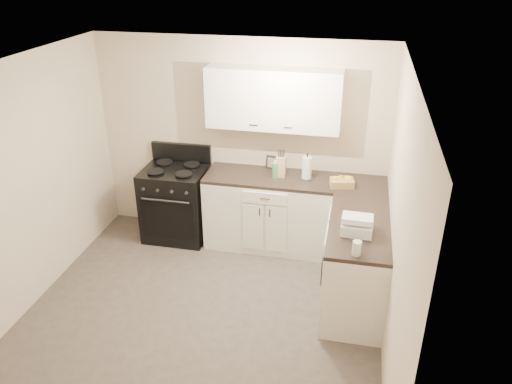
% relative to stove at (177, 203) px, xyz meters
% --- Properties ---
extents(floor, '(3.60, 3.60, 0.00)m').
position_rel_stove_xyz_m(floor, '(0.78, -1.48, -0.46)').
color(floor, '#473F38').
rests_on(floor, ground).
extents(ceiling, '(3.60, 3.60, 0.00)m').
position_rel_stove_xyz_m(ceiling, '(0.78, -1.48, 2.04)').
color(ceiling, white).
rests_on(ceiling, wall_back).
extents(wall_back, '(3.60, 0.00, 3.60)m').
position_rel_stove_xyz_m(wall_back, '(0.78, 0.32, 0.79)').
color(wall_back, beige).
rests_on(wall_back, ground).
extents(wall_right, '(0.00, 3.60, 3.60)m').
position_rel_stove_xyz_m(wall_right, '(2.58, -1.48, 0.79)').
color(wall_right, beige).
rests_on(wall_right, ground).
extents(wall_left, '(0.00, 3.60, 3.60)m').
position_rel_stove_xyz_m(wall_left, '(-1.02, -1.48, 0.79)').
color(wall_left, beige).
rests_on(wall_left, ground).
extents(wall_front, '(3.60, 0.00, 3.60)m').
position_rel_stove_xyz_m(wall_front, '(0.78, -3.28, 0.79)').
color(wall_front, beige).
rests_on(wall_front, ground).
extents(base_cabinets_back, '(1.55, 0.60, 0.90)m').
position_rel_stove_xyz_m(base_cabinets_back, '(1.20, 0.02, -0.01)').
color(base_cabinets_back, white).
rests_on(base_cabinets_back, floor).
extents(base_cabinets_right, '(0.60, 1.90, 0.90)m').
position_rel_stove_xyz_m(base_cabinets_right, '(2.28, -0.63, -0.01)').
color(base_cabinets_right, white).
rests_on(base_cabinets_right, floor).
extents(countertop_back, '(1.55, 0.60, 0.04)m').
position_rel_stove_xyz_m(countertop_back, '(1.20, 0.02, 0.46)').
color(countertop_back, black).
rests_on(countertop_back, base_cabinets_back).
extents(countertop_right, '(0.60, 1.90, 0.04)m').
position_rel_stove_xyz_m(countertop_right, '(2.28, -0.63, 0.46)').
color(countertop_right, black).
rests_on(countertop_right, base_cabinets_right).
extents(upper_cabinets, '(1.55, 0.30, 0.70)m').
position_rel_stove_xyz_m(upper_cabinets, '(1.20, 0.18, 1.38)').
color(upper_cabinets, white).
rests_on(upper_cabinets, wall_back).
extents(stove, '(0.78, 0.67, 0.94)m').
position_rel_stove_xyz_m(stove, '(0.00, 0.00, 0.00)').
color(stove, black).
rests_on(stove, floor).
extents(knife_block, '(0.12, 0.10, 0.25)m').
position_rel_stove_xyz_m(knife_block, '(1.33, 0.06, 0.60)').
color(knife_block, tan).
rests_on(knife_block, countertop_back).
extents(paper_towel, '(0.14, 0.14, 0.27)m').
position_rel_stove_xyz_m(paper_towel, '(1.63, 0.06, 0.62)').
color(paper_towel, white).
rests_on(paper_towel, countertop_back).
extents(soap_bottle, '(0.08, 0.08, 0.19)m').
position_rel_stove_xyz_m(soap_bottle, '(1.26, 0.00, 0.58)').
color(soap_bottle, green).
rests_on(soap_bottle, countertop_back).
extents(picture_frame, '(0.14, 0.07, 0.17)m').
position_rel_stove_xyz_m(picture_frame, '(1.18, 0.26, 0.56)').
color(picture_frame, black).
rests_on(picture_frame, countertop_back).
extents(wicker_basket, '(0.29, 0.22, 0.09)m').
position_rel_stove_xyz_m(wicker_basket, '(2.05, -0.08, 0.52)').
color(wicker_basket, tan).
rests_on(wicker_basket, countertop_right).
extents(countertop_grill, '(0.30, 0.28, 0.11)m').
position_rel_stove_xyz_m(countertop_grill, '(2.25, -1.07, 0.53)').
color(countertop_grill, white).
rests_on(countertop_grill, countertop_right).
extents(glass_jar, '(0.09, 0.09, 0.14)m').
position_rel_stove_xyz_m(glass_jar, '(2.26, -1.48, 0.55)').
color(glass_jar, silver).
rests_on(glass_jar, countertop_right).
extents(oven_mitt_near, '(0.02, 0.16, 0.28)m').
position_rel_stove_xyz_m(oven_mitt_near, '(1.95, -1.07, -0.01)').
color(oven_mitt_near, black).
rests_on(oven_mitt_near, base_cabinets_right).
extents(oven_mitt_far, '(0.02, 0.14, 0.25)m').
position_rel_stove_xyz_m(oven_mitt_far, '(1.95, -1.07, 0.01)').
color(oven_mitt_far, black).
rests_on(oven_mitt_far, base_cabinets_right).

